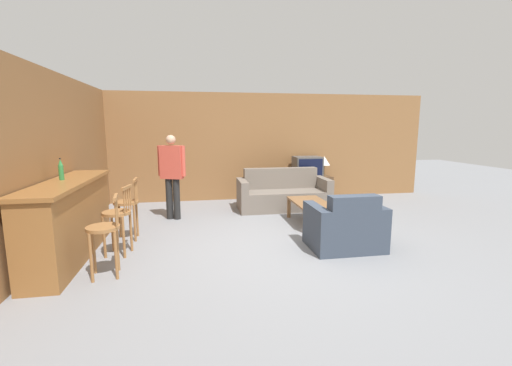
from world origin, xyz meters
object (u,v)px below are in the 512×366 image
Objects in this scene: coffee_table at (310,205)px; bar_chair_far at (127,207)px; armchair_near at (345,228)px; tv at (307,166)px; bar_chair_near at (105,234)px; tv_unit at (307,188)px; bottle at (61,170)px; couch_far at (283,195)px; bar_chair_mid at (118,218)px; table_lamp at (324,161)px; person_by_window at (172,172)px.

bar_chair_far is at bearing -173.74° from coffee_table.
armchair_near is 1.36m from coffee_table.
armchair_near is 0.96× the size of coffee_table.
tv is (0.63, 2.06, 0.46)m from coffee_table.
bar_chair_near reaches higher than tv_unit.
coffee_table is at bearing 93.53° from armchair_near.
bar_chair_near is 1.50× the size of tv.
bar_chair_near is 5.38m from tv_unit.
bottle is at bearing 130.91° from bar_chair_near.
armchair_near is at bearing 6.82° from bar_chair_near.
couch_far is 1.28m from coffee_table.
bar_chair_mid is at bearing 174.12° from armchair_near.
table_lamp is 0.30× the size of person_by_window.
table_lamp is at bearing 19.48° from person_by_window.
bar_chair_mid is at bearing -140.83° from tv.
armchair_near is 3.47× the size of bottle.
tv_unit is at bearing 32.49° from bar_chair_far.
coffee_table is 0.91× the size of tv_unit.
couch_far is (2.97, 3.01, -0.22)m from bar_chair_near.
tv is at bearing 80.99° from armchair_near.
bar_chair_near is 2.03× the size of table_lamp.
tv_unit is (3.79, 3.09, -0.24)m from bar_chair_mid.
bar_chair_far reaches higher than tv_unit.
table_lamp reaches higher than bar_chair_mid.
bar_chair_near is 1.40m from bar_chair_far.
bar_chair_far is 1.14m from bottle.
armchair_near reaches higher than coffee_table.
bar_chair_near and bar_chair_mid have the same top height.
bar_chair_mid is at bearing -140.80° from tv_unit.
couch_far is at bearing 11.27° from person_by_window.
bar_chair_near is at bearing -137.92° from table_lamp.
tv is at bearing 45.16° from bar_chair_near.
bottle is (-3.68, -2.19, 0.90)m from couch_far.
bar_chair_near is 3.30× the size of bottle.
bar_chair_mid is 0.83× the size of tv_unit.
bar_chair_far is at bearing -151.57° from couch_far.
bar_chair_near is at bearing -90.01° from bar_chair_far.
bar_chair_far is at bearing -147.54° from tv.
person_by_window is (0.64, 1.14, 0.39)m from bar_chair_far.
tv_unit is (3.79, 2.41, -0.24)m from bar_chair_far.
bar_chair_near is 4.24m from couch_far.
bar_chair_mid is 3.33m from coffee_table.
armchair_near is (3.25, -0.33, -0.22)m from bar_chair_mid.
tv is (-0.00, -0.00, 0.54)m from tv_unit.
person_by_window is (-2.52, 0.80, 0.56)m from coffee_table.
armchair_near is 4.08m from bottle.
armchair_near is at bearing -17.31° from bar_chair_far.
person_by_window is at bearing 75.94° from bar_chair_near.
armchair_near is 2.14× the size of table_lamp.
armchair_near is (3.25, 0.39, -0.22)m from bar_chair_near.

